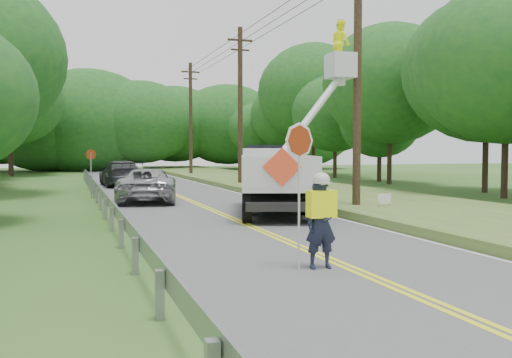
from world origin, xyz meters
name	(u,v)px	position (x,y,z in m)	size (l,w,h in m)	color
ground	(353,270)	(0.00, 0.00, 0.00)	(140.00, 140.00, 0.00)	#2B5417
road	(197,204)	(0.00, 14.00, 0.01)	(7.20, 96.00, 0.03)	#555558
guardrail	(100,192)	(-4.02, 14.91, 0.55)	(0.18, 48.00, 0.77)	gray
utility_poles	(280,93)	(5.00, 17.02, 5.27)	(1.60, 43.30, 10.00)	black
tall_grass_verge	(344,197)	(7.10, 14.00, 0.15)	(7.00, 96.00, 0.30)	#496727
treeline_right	(380,93)	(15.75, 25.23, 6.36)	(11.21, 51.85, 12.23)	#332319
treeline_horizon	(112,122)	(-0.45, 56.24, 5.50)	(55.95, 14.28, 11.95)	#1A4E21
flagger	(321,217)	(-0.57, 0.29, 1.05)	(1.12, 0.46, 2.88)	#191E33
bucket_truck	(278,170)	(2.44, 10.54, 1.60)	(4.98, 7.69, 7.09)	black
suv_silver	(148,185)	(-1.89, 15.80, 0.77)	(2.50, 5.43, 1.51)	#A5A6AC
suv_darkgrey	(121,173)	(-2.09, 27.38, 0.84)	(2.30, 5.67, 1.64)	#333439
stop_sign_permanent	(91,166)	(-4.26, 18.17, 1.58)	(0.49, 0.20, 2.39)	gray
yard_sign	(384,199)	(5.65, 8.09, 0.55)	(0.53, 0.06, 0.77)	white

